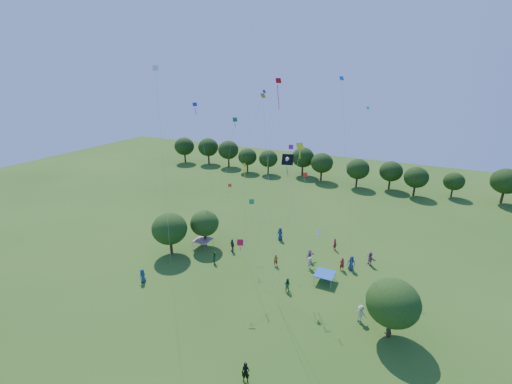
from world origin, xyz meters
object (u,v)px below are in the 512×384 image
Objects in this scene: man_in_black at (246,372)px; red_high_kite at (274,120)px; near_tree_west at (170,229)px; tent_red_stripe at (203,240)px; near_tree_north at (205,223)px; pirate_kite at (287,162)px; tent_blue at (325,274)px; near_tree_east at (393,303)px.

red_high_kite reaches higher than man_in_black.
tent_red_stripe is (2.75, 3.41, -2.65)m from near_tree_west.
near_tree_west is 4.83m from near_tree_north.
red_high_kite is at bearing 137.70° from pirate_kite.
tent_blue is at bearing 63.88° from man_in_black.
pirate_kite is 0.62× the size of red_high_kite.
near_tree_north is 0.25× the size of red_high_kite.
red_high_kite is at bearing 88.48° from man_in_black.
near_tree_east is (25.03, -7.34, 0.27)m from near_tree_north.
near_tree_east is 0.28× the size of red_high_kite.
near_tree_east is 26.22m from tent_red_stripe.
man_in_black is at bearing -72.48° from red_high_kite.
pirate_kite is at bearing 11.56° from near_tree_west.
near_tree_west reaches higher than tent_blue.
man_in_black is (15.52, -16.94, -0.15)m from tent_red_stripe.
near_tree_north is at bearing 53.42° from near_tree_west.
near_tree_north reaches higher than tent_blue.
tent_red_stripe is at bearing 164.70° from near_tree_east.
near_tree_north is 2.45m from tent_red_stripe.
near_tree_east is at bearing -15.30° from tent_red_stripe.
pirate_kite reaches higher than tent_blue.
man_in_black is (-9.63, -10.06, -2.83)m from near_tree_east.
near_tree_west is 22.90m from man_in_black.
red_high_kite is at bearing 12.91° from tent_red_stripe.
pirate_kite reaches higher than man_in_black.
tent_blue is (17.52, -0.86, 0.00)m from tent_red_stripe.
red_high_kite is at bearing 159.27° from tent_blue.
near_tree_west is 2.62× the size of tent_blue.
tent_red_stripe is 19.42m from red_high_kite.
red_high_kite reaches higher than tent_red_stripe.
tent_red_stripe is at bearing 178.40° from pirate_kite.
tent_red_stripe is at bearing -105.39° from near_tree_north.
pirate_kite is at bearing -1.60° from tent_red_stripe.
near_tree_west reaches higher than near_tree_north.
tent_blue is 1.25× the size of man_in_black.
near_tree_east is (27.90, -3.47, 0.03)m from near_tree_west.
near_tree_west is 3.27× the size of man_in_black.
tent_blue is at bearing -2.83° from tent_red_stripe.
near_tree_north reaches higher than tent_red_stripe.
tent_blue is at bearing -4.35° from near_tree_north.
near_tree_west is 20.60m from tent_blue.
near_tree_west is 5.12m from tent_red_stripe.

